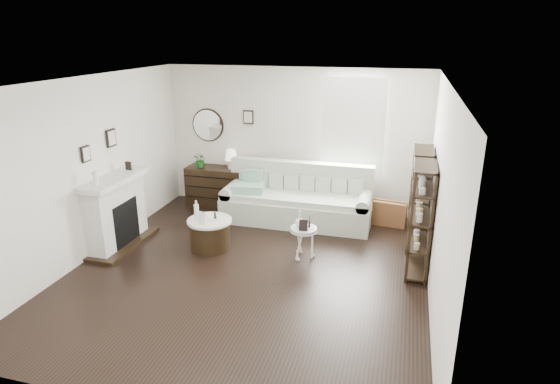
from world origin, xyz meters
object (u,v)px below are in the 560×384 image
(dresser, at_px, (216,186))
(drum_table, at_px, (210,234))
(sofa, at_px, (297,202))
(pedestal_table, at_px, (304,230))

(dresser, height_order, drum_table, dresser)
(sofa, xyz_separation_m, dresser, (-1.75, 0.39, 0.04))
(sofa, height_order, dresser, sofa)
(drum_table, relative_size, pedestal_table, 1.43)
(sofa, bearing_deg, pedestal_table, -73.17)
(sofa, bearing_deg, drum_table, -125.36)
(dresser, relative_size, drum_table, 1.64)
(dresser, relative_size, pedestal_table, 2.34)
(sofa, relative_size, drum_table, 3.80)
(dresser, height_order, pedestal_table, dresser)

